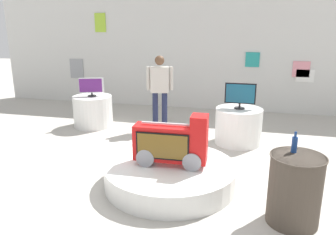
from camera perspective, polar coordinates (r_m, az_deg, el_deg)
name	(u,v)px	position (r m, az deg, el deg)	size (l,w,h in m)	color
ground_plane	(151,177)	(5.03, -2.93, -10.23)	(30.00, 30.00, 0.00)	#B2ADA3
back_wall_display	(198,55)	(8.88, 5.16, 10.77)	(11.44, 0.13, 2.89)	silver
main_display_pedestal	(170,174)	(4.75, 0.41, -9.82)	(1.86, 1.86, 0.30)	silver
novelty_firetruck_tv	(172,145)	(4.56, 0.62, -4.75)	(1.02, 0.35, 0.74)	gray
display_pedestal_left_rear	(238,126)	(6.43, 12.05, -1.44)	(0.88, 0.88, 0.68)	silver
tv_on_left_rear	(240,95)	(6.27, 12.37, 3.89)	(0.57, 0.20, 0.48)	black
display_pedestal_center_rear	(93,111)	(7.55, -12.84, 1.08)	(0.86, 0.86, 0.68)	silver
tv_on_center_rear	(91,86)	(7.43, -13.13, 5.29)	(0.52, 0.20, 0.41)	black
side_table_round	(295,189)	(4.05, 21.04, -11.48)	(0.61, 0.61, 0.82)	#4C4238
bottle_on_side_table	(294,144)	(3.95, 21.02, -4.31)	(0.06, 0.06, 0.24)	navy
shopper_browsing_near_truck	(160,87)	(6.98, -1.43, 5.25)	(0.55, 0.28, 1.59)	#1E233F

